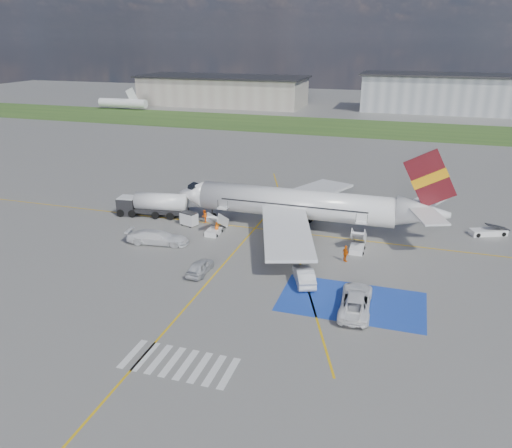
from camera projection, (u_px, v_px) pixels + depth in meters
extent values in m
plane|color=#60605E|center=(265.00, 271.00, 55.08)|extent=(400.00, 400.00, 0.00)
cube|color=#2D4C1E|center=(361.00, 128.00, 139.81)|extent=(400.00, 30.00, 0.01)
cube|color=gold|center=(291.00, 232.00, 65.78)|extent=(120.00, 0.20, 0.01)
cube|color=gold|center=(185.00, 308.00, 47.57)|extent=(0.20, 60.00, 0.01)
cube|color=gold|center=(291.00, 232.00, 65.78)|extent=(20.71, 56.45, 0.01)
cube|color=#1B3EA6|center=(352.00, 302.00, 48.70)|extent=(14.00, 8.00, 0.01)
cube|color=silver|center=(132.00, 354.00, 40.72)|extent=(0.60, 4.00, 0.01)
cube|color=silver|center=(146.00, 356.00, 40.38)|extent=(0.60, 4.00, 0.01)
cube|color=silver|center=(159.00, 359.00, 40.04)|extent=(0.60, 4.00, 0.01)
cube|color=silver|center=(172.00, 362.00, 39.71)|extent=(0.60, 4.00, 0.01)
cube|color=silver|center=(186.00, 365.00, 39.37)|extent=(0.60, 4.00, 0.01)
cube|color=silver|center=(200.00, 368.00, 39.03)|extent=(0.60, 4.00, 0.01)
cube|color=silver|center=(214.00, 370.00, 38.69)|extent=(0.60, 4.00, 0.01)
cube|color=silver|center=(229.00, 373.00, 38.36)|extent=(0.60, 4.00, 0.01)
cube|color=gray|center=(223.00, 91.00, 184.71)|extent=(60.00, 22.00, 10.00)
cube|color=gray|center=(436.00, 94.00, 167.73)|extent=(48.00, 18.00, 12.00)
cylinder|color=silver|center=(295.00, 203.00, 66.37)|extent=(26.00, 3.90, 3.90)
cone|color=silver|center=(192.00, 193.00, 70.58)|extent=(4.00, 3.90, 3.90)
cube|color=black|center=(196.00, 187.00, 70.04)|extent=(1.67, 1.90, 0.82)
cone|color=silver|center=(423.00, 213.00, 61.67)|extent=(6.50, 3.90, 3.90)
cube|color=silver|center=(287.00, 231.00, 58.72)|extent=(9.86, 15.95, 1.40)
cube|color=silver|center=(315.00, 191.00, 73.88)|extent=(9.86, 15.95, 1.40)
cylinder|color=#38383A|center=(285.00, 232.00, 62.08)|extent=(3.40, 2.10, 2.10)
cylinder|color=#38383A|center=(304.00, 205.00, 72.07)|extent=(3.40, 2.10, 2.10)
cube|color=#500D13|center=(430.00, 179.00, 60.03)|extent=(6.62, 0.30, 7.45)
cube|color=orange|center=(430.00, 179.00, 60.03)|extent=(4.36, 0.40, 3.08)
cube|color=silver|center=(429.00, 216.00, 58.40)|extent=(4.73, 5.95, 0.49)
cube|color=silver|center=(429.00, 200.00, 64.11)|extent=(4.73, 5.95, 0.49)
cube|color=black|center=(292.00, 205.00, 64.49)|extent=(19.50, 0.04, 0.18)
cube|color=black|center=(299.00, 197.00, 67.99)|extent=(19.50, 0.04, 0.18)
cube|color=silver|center=(218.00, 220.00, 66.03)|extent=(1.40, 3.73, 2.32)
cube|color=silver|center=(223.00, 208.00, 67.35)|extent=(1.40, 1.00, 0.12)
cylinder|color=black|center=(218.00, 204.00, 67.35)|extent=(0.06, 0.06, 1.10)
cylinder|color=black|center=(228.00, 205.00, 66.96)|extent=(0.06, 0.06, 1.10)
cube|color=silver|center=(213.00, 232.00, 64.99)|extent=(1.60, 2.40, 0.70)
cube|color=silver|center=(359.00, 236.00, 60.83)|extent=(1.40, 3.73, 2.32)
cube|color=silver|center=(361.00, 223.00, 62.15)|extent=(1.40, 1.00, 0.12)
cylinder|color=black|center=(356.00, 218.00, 62.15)|extent=(0.06, 0.06, 1.10)
cylinder|color=black|center=(367.00, 219.00, 61.76)|extent=(0.06, 0.06, 1.10)
cube|color=silver|center=(357.00, 249.00, 59.79)|extent=(1.60, 2.40, 0.70)
cube|color=black|center=(128.00, 206.00, 72.11)|extent=(2.81, 2.81, 2.51)
cylinder|color=silver|center=(161.00, 202.00, 70.93)|extent=(7.69, 3.44, 2.51)
cube|color=black|center=(162.00, 210.00, 71.38)|extent=(7.69, 3.44, 0.55)
cube|color=silver|center=(189.00, 219.00, 67.93)|extent=(2.58, 2.02, 1.58)
cube|color=black|center=(189.00, 213.00, 67.63)|extent=(2.44, 1.88, 0.14)
cube|color=silver|center=(488.00, 232.00, 64.90)|extent=(4.84, 3.24, 0.77)
cube|color=black|center=(497.00, 227.00, 64.77)|extent=(3.22, 2.25, 0.86)
imported|color=#B0B3B8|center=(200.00, 267.00, 54.24)|extent=(1.83, 4.54, 1.54)
imported|color=#B2B4B9|center=(304.00, 275.00, 52.13)|extent=(3.59, 5.50, 1.71)
imported|color=white|center=(356.00, 298.00, 47.08)|extent=(3.10, 6.25, 2.30)
imported|color=silver|center=(158.00, 235.00, 61.87)|extent=(6.09, 3.09, 2.29)
imported|color=orange|center=(217.00, 228.00, 64.90)|extent=(0.73, 0.66, 1.69)
imported|color=#FF5F0D|center=(204.00, 216.00, 68.95)|extent=(0.88, 1.02, 1.84)
imported|color=orange|center=(346.00, 254.00, 57.03)|extent=(1.11, 1.20, 1.97)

